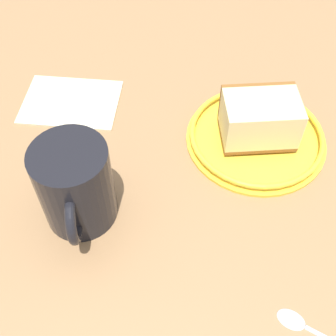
% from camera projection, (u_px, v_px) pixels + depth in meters
% --- Properties ---
extents(ground_plane, '(1.51, 1.51, 0.02)m').
position_uv_depth(ground_plane, '(196.00, 191.00, 0.56)').
color(ground_plane, '#936D47').
extents(small_plate, '(0.19, 0.19, 0.02)m').
position_uv_depth(small_plate, '(256.00, 137.00, 0.59)').
color(small_plate, yellow).
rests_on(small_plate, ground_plane).
extents(cake_slice, '(0.11, 0.12, 0.06)m').
position_uv_depth(cake_slice, '(260.00, 119.00, 0.57)').
color(cake_slice, brown).
rests_on(cake_slice, small_plate).
extents(tea_mug, '(0.10, 0.09, 0.11)m').
position_uv_depth(tea_mug, '(75.00, 186.00, 0.48)').
color(tea_mug, black).
rests_on(tea_mug, ground_plane).
extents(teaspoon, '(0.02, 0.13, 0.01)m').
position_uv_depth(teaspoon, '(313.00, 330.00, 0.44)').
color(teaspoon, silver).
rests_on(teaspoon, ground_plane).
extents(folded_napkin, '(0.15, 0.17, 0.01)m').
position_uv_depth(folded_napkin, '(71.00, 101.00, 0.64)').
color(folded_napkin, beige).
rests_on(folded_napkin, ground_plane).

